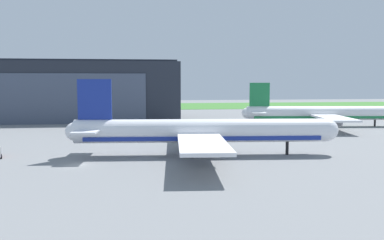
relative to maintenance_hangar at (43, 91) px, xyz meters
name	(u,v)px	position (x,y,z in m)	size (l,w,h in m)	color
ground_plane	(78,165)	(24.14, -80.63, -10.11)	(440.00, 440.00, 0.00)	slate
grass_field_strip	(122,106)	(24.14, 71.16, -10.07)	(440.00, 56.00, 0.08)	#3E7B32
maintenance_hangar	(43,91)	(0.00, 0.00, 0.00)	(94.30, 33.24, 21.15)	#232833
airliner_far_left	(323,114)	(88.24, -33.07, -6.25)	(49.03, 41.51, 13.05)	white
airliner_near_left	(203,132)	(45.40, -74.89, -5.76)	(49.38, 43.07, 13.85)	white
ops_van	(220,125)	(56.49, -34.53, -9.03)	(4.49, 2.97, 2.02)	#B7BCC6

